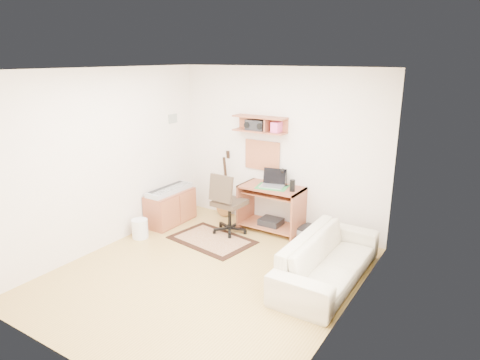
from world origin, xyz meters
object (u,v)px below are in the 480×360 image
Objects in this scene: printer at (312,234)px; sofa at (328,252)px; task_chair at (230,203)px; cabinet at (170,207)px; desk at (271,209)px.

printer is 0.22× the size of sofa.
task_chair is 1.12m from cabinet.
task_chair reaches higher than sofa.
sofa is at bearing -36.80° from desk.
desk is at bearing 42.09° from task_chair.
sofa is at bearing -7.55° from cabinet.
printer is (1.23, 0.47, -0.42)m from task_chair.
cabinet is 2.41m from printer.
printer is (0.70, 0.04, -0.29)m from desk.
task_chair is at bearing -144.58° from printer.
desk is at bearing -162.21° from printer.
printer is (2.31, 0.66, -0.19)m from cabinet.
printer is 1.28m from sofa.
sofa is (1.36, -1.02, 0.01)m from desk.
cabinet reaches higher than printer.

